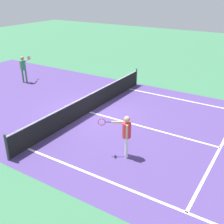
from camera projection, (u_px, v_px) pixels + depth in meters
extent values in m
plane|color=#38724C|center=(90.00, 112.00, 14.22)|extent=(60.00, 60.00, 0.00)
cube|color=#4C387A|center=(90.00, 112.00, 14.22)|extent=(10.62, 24.40, 0.00)
cube|color=white|center=(171.00, 206.00, 8.17)|extent=(0.10, 11.89, 0.01)
cube|color=white|center=(220.00, 148.00, 11.12)|extent=(8.22, 0.10, 0.01)
cube|color=white|center=(147.00, 128.00, 12.67)|extent=(0.10, 6.40, 0.01)
cylinder|color=#33383D|center=(7.00, 147.00, 10.12)|extent=(0.09, 0.09, 1.07)
cylinder|color=#33383D|center=(136.00, 77.00, 17.88)|extent=(0.09, 0.09, 1.07)
cube|color=black|center=(89.00, 104.00, 14.03)|extent=(10.06, 0.02, 0.91)
cube|color=white|center=(89.00, 95.00, 13.84)|extent=(10.06, 0.03, 0.05)
cylinder|color=white|center=(126.00, 148.00, 10.31)|extent=(0.11, 0.11, 0.82)
cylinder|color=white|center=(126.00, 145.00, 10.52)|extent=(0.11, 0.11, 0.82)
cylinder|color=red|center=(127.00, 130.00, 10.13)|extent=(0.32, 0.32, 0.57)
sphere|color=tan|center=(127.00, 119.00, 9.95)|extent=(0.23, 0.23, 0.23)
cylinder|color=tan|center=(127.00, 132.00, 9.97)|extent=(0.08, 0.08, 0.56)
cylinder|color=tan|center=(119.00, 122.00, 10.19)|extent=(0.36, 0.52, 0.08)
cylinder|color=black|center=(108.00, 122.00, 10.19)|extent=(0.14, 0.20, 0.03)
torus|color=red|center=(102.00, 122.00, 10.19)|extent=(0.17, 0.25, 0.28)
cylinder|color=silver|center=(102.00, 122.00, 10.19)|extent=(0.21, 0.13, 0.25)
cylinder|color=#3F7247|center=(23.00, 76.00, 18.38)|extent=(0.11, 0.11, 0.85)
cylinder|color=#3F7247|center=(26.00, 76.00, 18.39)|extent=(0.11, 0.11, 0.85)
cylinder|color=#338C59|center=(23.00, 65.00, 18.08)|extent=(0.32, 0.32, 0.60)
sphere|color=#A87A5B|center=(22.00, 58.00, 17.90)|extent=(0.24, 0.24, 0.24)
cylinder|color=#A87A5B|center=(20.00, 65.00, 18.08)|extent=(0.08, 0.08, 0.58)
cylinder|color=#A87A5B|center=(26.00, 60.00, 18.25)|extent=(0.53, 0.38, 0.08)
cylinder|color=black|center=(28.00, 59.00, 18.61)|extent=(0.20, 0.14, 0.03)
torus|color=red|center=(29.00, 58.00, 18.83)|extent=(0.25, 0.17, 0.28)
cylinder|color=silver|center=(29.00, 58.00, 18.83)|extent=(0.14, 0.21, 0.25)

